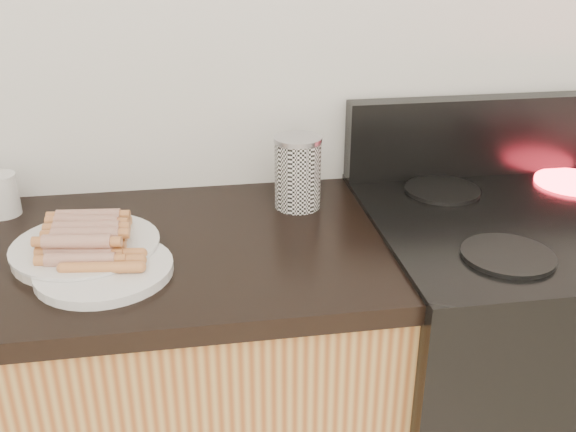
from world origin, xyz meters
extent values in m
cube|color=silver|center=(0.00, 2.00, 1.30)|extent=(4.00, 0.04, 2.60)
cube|color=black|center=(0.78, 1.68, 0.45)|extent=(0.76, 0.65, 0.90)
cube|color=black|center=(0.78, 1.68, 0.91)|extent=(0.76, 0.65, 0.01)
cube|color=black|center=(0.78, 1.96, 1.01)|extent=(0.76, 0.06, 0.20)
cylinder|color=black|center=(0.61, 1.51, 0.92)|extent=(0.18, 0.18, 0.01)
cylinder|color=black|center=(0.61, 1.84, 0.92)|extent=(0.18, 0.18, 0.01)
cylinder|color=#FF1E2D|center=(0.95, 1.84, 0.92)|extent=(0.18, 0.18, 0.01)
cylinder|color=silver|center=(-0.20, 1.67, 0.91)|extent=(0.36, 0.36, 0.02)
cylinder|color=white|center=(-0.16, 1.58, 0.91)|extent=(0.31, 0.31, 0.02)
cylinder|color=maroon|center=(-0.20, 1.58, 0.93)|extent=(0.13, 0.05, 0.03)
cylinder|color=maroon|center=(-0.20, 1.61, 0.93)|extent=(0.13, 0.05, 0.03)
cylinder|color=maroon|center=(-0.20, 1.64, 0.93)|extent=(0.13, 0.05, 0.03)
cylinder|color=maroon|center=(-0.20, 1.67, 0.93)|extent=(0.13, 0.05, 0.03)
cylinder|color=maroon|center=(-0.20, 1.70, 0.93)|extent=(0.13, 0.05, 0.03)
cylinder|color=maroon|center=(-0.20, 1.73, 0.93)|extent=(0.13, 0.05, 0.03)
cylinder|color=maroon|center=(-0.20, 1.76, 0.93)|extent=(0.13, 0.05, 0.03)
cylinder|color=maroon|center=(-0.20, 1.61, 0.96)|extent=(0.13, 0.05, 0.03)
cylinder|color=maroon|center=(-0.20, 1.64, 0.96)|extent=(0.13, 0.05, 0.03)
cylinder|color=maroon|center=(-0.20, 1.67, 0.96)|extent=(0.13, 0.05, 0.03)
cylinder|color=maroon|center=(-0.20, 1.70, 0.96)|extent=(0.13, 0.05, 0.03)
cylinder|color=maroon|center=(-0.20, 1.73, 0.96)|extent=(0.13, 0.05, 0.03)
cylinder|color=#D36B36|center=(-0.16, 1.55, 0.93)|extent=(0.14, 0.04, 0.02)
cylinder|color=#D36B36|center=(-0.16, 1.58, 0.93)|extent=(0.14, 0.04, 0.02)
cylinder|color=#D36B36|center=(-0.16, 1.61, 0.93)|extent=(0.14, 0.04, 0.02)
cylinder|color=silver|center=(0.25, 1.84, 0.98)|extent=(0.11, 0.11, 0.16)
cylinder|color=silver|center=(0.25, 1.84, 1.06)|extent=(0.11, 0.11, 0.01)
cylinder|color=silver|center=(-0.41, 1.90, 0.95)|extent=(0.10, 0.10, 0.10)
camera|label=1|loc=(0.02, 0.49, 1.50)|focal=40.00mm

